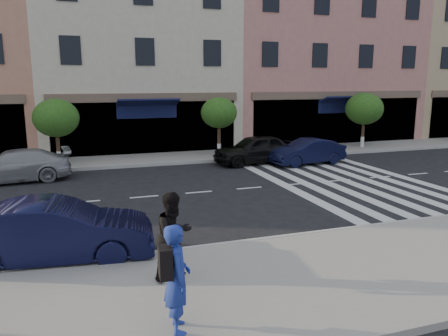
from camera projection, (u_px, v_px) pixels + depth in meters
ground at (236, 226)px, 12.33m from camera, size 120.00×120.00×0.00m
sidewalk_near at (300, 280)px, 8.84m from camera, size 60.00×4.50×0.15m
sidewalk_far at (163, 159)px, 22.53m from camera, size 60.00×3.00×0.15m
building_centre at (134, 56)px, 26.88m from camera, size 11.00×9.00×11.00m
building_east_mid at (307, 44)px, 30.44m from camera, size 13.00×9.00×13.00m
building_east_far at (447, 55)px, 34.46m from camera, size 12.00×9.00×12.00m
street_tree_wb at (56, 118)px, 20.34m from camera, size 2.10×2.10×3.06m
street_tree_c at (219, 113)px, 22.84m from camera, size 1.90×1.90×3.04m
street_tree_ea at (364, 109)px, 25.65m from camera, size 2.20×2.20×3.19m
photographer at (177, 278)px, 6.79m from camera, size 0.47×0.67×1.75m
walker at (174, 236)px, 8.62m from camera, size 1.07×0.99×1.77m
car_near_mid at (55, 232)px, 9.79m from camera, size 4.48×2.00×1.43m
car_far_left at (13, 166)px, 17.60m from camera, size 4.61×2.19×1.30m
car_far_mid at (255, 149)px, 21.49m from camera, size 4.33×2.09×1.43m
car_far_right at (307, 152)px, 21.31m from camera, size 3.94×1.79×1.25m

